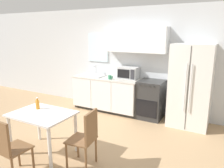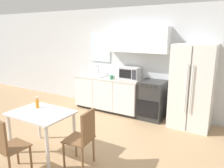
% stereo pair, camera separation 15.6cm
% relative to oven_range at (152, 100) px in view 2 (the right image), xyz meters
% --- Properties ---
extents(ground_plane, '(12.00, 12.00, 0.00)m').
position_rel_oven_range_xyz_m(ground_plane, '(-0.75, -1.65, -0.47)').
color(ground_plane, tan).
extents(wall_back, '(12.00, 0.38, 2.70)m').
position_rel_oven_range_xyz_m(wall_back, '(-0.73, 0.31, 0.96)').
color(wall_back, silver).
rests_on(wall_back, ground_plane).
extents(kitchen_counter, '(1.85, 0.68, 0.90)m').
position_rel_oven_range_xyz_m(kitchen_counter, '(-1.22, -0.02, -0.01)').
color(kitchen_counter, '#333333').
rests_on(kitchen_counter, ground_plane).
extents(oven_range, '(0.59, 0.63, 0.94)m').
position_rel_oven_range_xyz_m(oven_range, '(0.00, 0.00, 0.00)').
color(oven_range, '#2D2D2D').
rests_on(oven_range, ground_plane).
extents(refrigerator, '(0.86, 0.72, 1.84)m').
position_rel_oven_range_xyz_m(refrigerator, '(0.91, -0.03, 0.45)').
color(refrigerator, silver).
rests_on(refrigerator, ground_plane).
extents(kitchen_sink, '(0.67, 0.45, 0.26)m').
position_rel_oven_range_xyz_m(kitchen_sink, '(-1.69, -0.01, 0.45)').
color(kitchen_sink, '#B7BABC').
rests_on(kitchen_sink, kitchen_counter).
extents(microwave, '(0.51, 0.34, 0.30)m').
position_rel_oven_range_xyz_m(microwave, '(-0.66, 0.11, 0.59)').
color(microwave, '#B7BABC').
rests_on(microwave, kitchen_counter).
extents(coffee_mug, '(0.12, 0.09, 0.10)m').
position_rel_oven_range_xyz_m(coffee_mug, '(-1.04, -0.18, 0.49)').
color(coffee_mug, '#3F8C66').
rests_on(coffee_mug, kitchen_counter).
extents(dining_table, '(1.03, 0.76, 0.75)m').
position_rel_oven_range_xyz_m(dining_table, '(-1.10, -2.46, 0.16)').
color(dining_table, white).
rests_on(dining_table, ground_plane).
extents(dining_chair_near, '(0.42, 0.42, 0.93)m').
position_rel_oven_range_xyz_m(dining_chair_near, '(-1.00, -3.22, 0.07)').
color(dining_chair_near, brown).
rests_on(dining_chair_near, ground_plane).
extents(dining_chair_side, '(0.44, 0.44, 0.93)m').
position_rel_oven_range_xyz_m(dining_chair_side, '(-0.21, -2.43, 0.07)').
color(dining_chair_side, brown).
rests_on(dining_chair_side, ground_plane).
extents(drink_bottle, '(0.07, 0.07, 0.21)m').
position_rel_oven_range_xyz_m(drink_bottle, '(-1.32, -2.34, 0.36)').
color(drink_bottle, orange).
rests_on(drink_bottle, dining_table).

